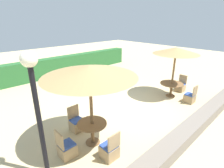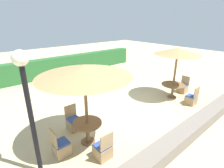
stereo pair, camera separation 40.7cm
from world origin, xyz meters
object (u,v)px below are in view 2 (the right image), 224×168
(parasol_front_right, at_px, (178,51))
(patio_chair_front_right_south, at_px, (191,99))
(patio_chair_front_left_south, at_px, (103,150))
(round_table_front_left, at_px, (87,127))
(patio_chair_front_right_east, at_px, (183,88))
(patio_chair_front_left_north, at_px, (74,123))
(parasol_front_left, at_px, (84,71))
(lamp_post, at_px, (26,92))
(patio_chair_front_left_west, at_px, (61,147))
(round_table_front_right, at_px, (173,87))

(parasol_front_right, xyz_separation_m, patio_chair_front_right_south, (-0.03, -1.05, -2.17))
(patio_chair_front_left_south, relative_size, patio_chair_front_right_south, 1.00)
(round_table_front_left, bearing_deg, patio_chair_front_right_east, 1.15)
(patio_chair_front_left_north, distance_m, parasol_front_right, 5.86)
(parasol_front_left, distance_m, patio_chair_front_right_east, 6.80)
(lamp_post, distance_m, patio_chair_front_left_south, 2.73)
(patio_chair_front_left_west, bearing_deg, patio_chair_front_right_south, 81.61)
(parasol_front_left, relative_size, patio_chair_front_right_south, 3.04)
(patio_chair_front_left_west, height_order, patio_chair_front_left_north, same)
(patio_chair_front_left_south, relative_size, round_table_front_right, 0.78)
(parasol_front_right, bearing_deg, round_table_front_right, -26.57)
(parasol_front_left, relative_size, patio_chair_front_right_east, 3.04)
(lamp_post, relative_size, parasol_front_left, 1.17)
(patio_chair_front_left_north, bearing_deg, patio_chair_front_left_west, 44.54)
(patio_chair_front_left_north, relative_size, patio_chair_front_right_east, 1.00)
(patio_chair_front_right_south, bearing_deg, round_table_front_right, 88.49)
(patio_chair_front_right_east, bearing_deg, patio_chair_front_left_south, 98.97)
(parasol_front_right, bearing_deg, round_table_front_left, -178.37)
(patio_chair_front_left_west, bearing_deg, parasol_front_left, 87.88)
(parasol_front_left, bearing_deg, patio_chair_front_left_south, -93.26)
(patio_chair_front_left_north, distance_m, patio_chair_front_right_south, 5.67)
(patio_chair_front_right_east, xyz_separation_m, patio_chair_front_right_south, (-1.06, -1.02, 0.00))
(round_table_front_right, height_order, patio_chair_front_right_south, patio_chair_front_right_south)
(patio_chair_front_left_west, distance_m, round_table_front_right, 6.35)
(patio_chair_front_right_east, relative_size, patio_chair_front_right_south, 1.00)
(patio_chair_front_left_south, height_order, patio_chair_front_right_south, same)
(patio_chair_front_left_west, bearing_deg, patio_chair_front_left_north, 134.54)
(parasol_front_right, bearing_deg, patio_chair_front_left_north, 171.30)
(parasol_front_right, height_order, patio_chair_front_right_east, parasol_front_right)
(lamp_post, distance_m, patio_chair_front_right_south, 7.36)
(lamp_post, relative_size, patio_chair_front_right_south, 3.57)
(patio_chair_front_left_west, relative_size, patio_chair_front_right_south, 1.00)
(parasol_front_left, relative_size, patio_chair_front_left_south, 3.04)
(lamp_post, bearing_deg, patio_chair_front_left_south, -22.99)
(lamp_post, bearing_deg, patio_chair_front_left_north, 35.32)
(patio_chair_front_left_north, height_order, patio_chair_front_right_east, same)
(round_table_front_left, bearing_deg, round_table_front_right, 1.63)
(patio_chair_front_left_west, distance_m, patio_chair_front_left_north, 1.34)
(parasol_front_right, distance_m, patio_chair_front_right_east, 2.40)
(patio_chair_front_left_west, relative_size, patio_chair_front_right_east, 1.00)
(round_table_front_left, height_order, patio_chair_front_right_south, patio_chair_front_right_south)
(patio_chair_front_left_north, xyz_separation_m, parasol_front_right, (5.38, -0.82, 2.17))
(round_table_front_right, bearing_deg, parasol_front_right, 153.43)
(lamp_post, distance_m, patio_chair_front_left_west, 2.22)
(round_table_front_left, relative_size, patio_chair_front_left_south, 1.03)
(round_table_front_left, xyz_separation_m, parasol_front_right, (5.39, 0.15, 1.86))
(round_table_front_left, distance_m, patio_chair_front_right_east, 6.43)
(parasol_front_left, bearing_deg, patio_chair_front_left_north, 89.49)
(round_table_front_right, relative_size, patio_chair_front_right_east, 1.29)
(parasol_front_left, distance_m, patio_chair_front_left_west, 2.42)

